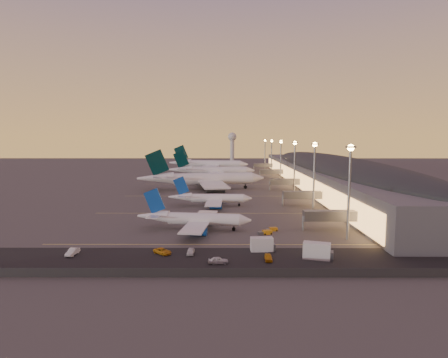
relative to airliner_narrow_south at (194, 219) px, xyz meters
The scene contains 21 objects.
ground 30.11m from the airliner_narrow_south, 76.82° to the left, with size 700.00×700.00×0.00m, color #3F3D3B.
airliner_narrow_south is the anchor object (origin of this frame).
airliner_narrow_north 38.95m from the airliner_narrow_south, 85.02° to the left, with size 33.81×30.14×12.10m.
airliner_wide_near 86.19m from the airliner_narrow_south, 91.80° to the left, with size 67.34×62.06×21.59m.
airliner_wide_mid 143.14m from the airliner_narrow_south, 89.98° to the left, with size 59.09×53.63×18.96m.
airliner_wide_far 197.48m from the airliner_narrow_south, 91.34° to the left, with size 66.31×61.02×21.24m.
terminal_building 122.76m from the airliner_narrow_south, 55.95° to the left, with size 56.35×255.00×17.46m.
light_masts 104.42m from the airliner_narrow_south, 65.54° to the left, with size 2.20×217.20×25.90m.
radar_tower 290.24m from the airliner_narrow_south, 86.67° to the left, with size 9.00×9.00×32.50m.
service_lane 27.89m from the airliner_narrow_south, 75.74° to the right, with size 260.00×16.00×0.01m.
lane_markings 69.56m from the airliner_narrow_south, 84.36° to the left, with size 90.00×180.36×0.00m.
fence 39.51m from the airliner_narrow_south, 80.03° to the right, with size 124.00×0.12×2.00m.
baggage_tug_a 23.57m from the airliner_narrow_south, ahead, with size 3.71×2.20×1.04m.
baggage_tug_b 21.91m from the airliner_narrow_south, 14.82° to the right, with size 4.23×2.69×1.18m.
catering_truck_a 28.40m from the airliner_narrow_south, 48.60° to the right, with size 6.10×2.61×3.37m.
catering_truck_b 41.20m from the airliner_narrow_south, 41.57° to the right, with size 7.17×4.46×3.77m.
service_van_a 36.41m from the airliner_narrow_south, 137.38° to the right, with size 1.63×4.69×1.54m, color silver.
service_van_b 24.51m from the airliner_narrow_south, 103.09° to the right, with size 2.24×4.85×1.35m, color orange.
service_van_c 24.11m from the airliner_narrow_south, 87.11° to the right, with size 1.66×4.13×1.41m, color silver.
service_van_d 34.42m from the airliner_narrow_south, 55.88° to the right, with size 1.67×4.14×1.41m, color orange.
service_van_e 31.67m from the airliner_narrow_south, 75.43° to the right, with size 1.77×4.40×1.50m, color silver.
Camera 1 is at (2.66, -139.68, 27.86)m, focal length 30.00 mm.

